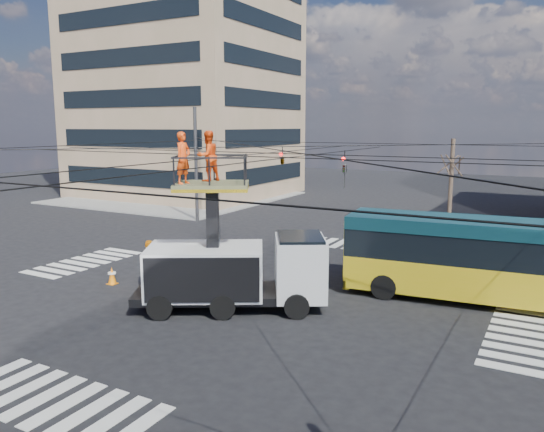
{
  "coord_description": "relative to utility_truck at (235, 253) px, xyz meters",
  "views": [
    {
      "loc": [
        10.55,
        -18.03,
        6.72
      ],
      "look_at": [
        -0.38,
        1.91,
        2.83
      ],
      "focal_mm": 35.0,
      "sensor_mm": 36.0,
      "label": 1
    }
  ],
  "objects": [
    {
      "name": "crosswalks",
      "position": [
        -0.24,
        2.06,
        -2.1
      ],
      "size": [
        22.4,
        22.4,
        0.02
      ],
      "primitive_type": null,
      "color": "silver",
      "rests_on": "ground"
    },
    {
      "name": "tree_a",
      "position": [
        4.76,
        15.56,
        2.51
      ],
      "size": [
        2.0,
        2.0,
        6.0
      ],
      "color": "#382B21",
      "rests_on": "ground"
    },
    {
      "name": "flagger",
      "position": [
        3.41,
        5.75,
        -1.2
      ],
      "size": [
        1.21,
        1.36,
        1.83
      ],
      "primitive_type": "imported",
      "rotation": [
        0.0,
        0.0,
        -0.99
      ],
      "color": "#CF450D",
      "rests_on": "ground"
    },
    {
      "name": "worker_ground",
      "position": [
        -4.39,
        0.27,
        -1.08
      ],
      "size": [
        0.94,
        1.31,
        2.07
      ],
      "primitive_type": "imported",
      "rotation": [
        0.0,
        0.0,
        1.97
      ],
      "color": "orange",
      "rests_on": "ground"
    },
    {
      "name": "sidewalk_nw",
      "position": [
        -21.24,
        23.06,
        -2.05
      ],
      "size": [
        18.0,
        18.0,
        0.12
      ],
      "primitive_type": "cube",
      "color": "slate",
      "rests_on": "ground"
    },
    {
      "name": "building_tower",
      "position": [
        -22.21,
        26.04,
        12.89
      ],
      "size": [
        18.06,
        16.06,
        30.0
      ],
      "color": "#817052",
      "rests_on": "ground"
    },
    {
      "name": "ground",
      "position": [
        -0.24,
        2.06,
        -2.11
      ],
      "size": [
        120.0,
        120.0,
        0.0
      ],
      "primitive_type": "plane",
      "color": "black",
      "rests_on": "ground"
    },
    {
      "name": "city_bus",
      "position": [
        8.2,
        5.17,
        -0.39
      ],
      "size": [
        11.04,
        3.61,
        3.2
      ],
      "rotation": [
        0.0,
        0.0,
        0.09
      ],
      "color": "gold",
      "rests_on": "ground"
    },
    {
      "name": "traffic_cone",
      "position": [
        -6.27,
        -0.01,
        -1.74
      ],
      "size": [
        0.36,
        0.36,
        0.75
      ],
      "primitive_type": "cone",
      "color": "orange",
      "rests_on": "ground"
    },
    {
      "name": "overhead_network",
      "position": [
        -0.31,
        2.47,
        2.18
      ],
      "size": [
        24.24,
        24.24,
        8.0
      ],
      "color": "#2D2D30",
      "rests_on": "ground"
    },
    {
      "name": "utility_truck",
      "position": [
        0.0,
        0.0,
        0.0
      ],
      "size": [
        7.21,
        5.49,
        6.54
      ],
      "rotation": [
        0.0,
        0.0,
        0.52
      ],
      "color": "black",
      "rests_on": "ground"
    }
  ]
}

